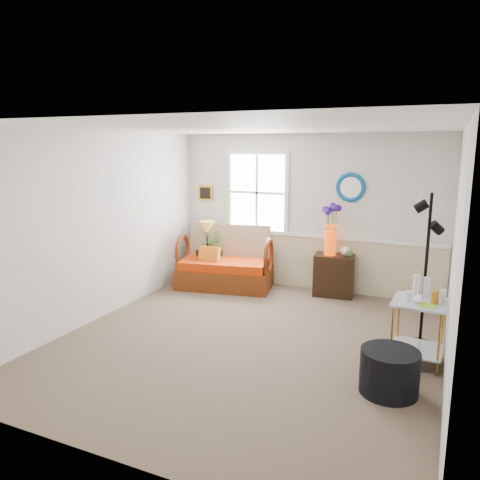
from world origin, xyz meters
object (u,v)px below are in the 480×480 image
at_px(cabinet, 334,275).
at_px(floor_lamp, 426,271).
at_px(lamp_stand, 209,266).
at_px(loveseat, 225,258).
at_px(side_table, 418,332).
at_px(ottoman, 389,372).

xyz_separation_m(cabinet, floor_lamp, (1.42, -1.47, 0.60)).
height_order(lamp_stand, cabinet, cabinet).
height_order(loveseat, side_table, loveseat).
xyz_separation_m(lamp_stand, cabinet, (2.19, 0.18, 0.04)).
bearing_deg(lamp_stand, side_table, -26.80).
xyz_separation_m(side_table, floor_lamp, (0.01, 0.54, 0.58)).
bearing_deg(lamp_stand, floor_lamp, -19.54).
relative_size(loveseat, side_table, 2.20).
distance_m(loveseat, floor_lamp, 3.47).
xyz_separation_m(loveseat, floor_lamp, (3.24, -1.16, 0.42)).
height_order(cabinet, ottoman, cabinet).
bearing_deg(floor_lamp, side_table, -95.53).
relative_size(side_table, floor_lamp, 0.38).
bearing_deg(side_table, lamp_stand, 153.20).
xyz_separation_m(cabinet, side_table, (1.41, -2.00, 0.02)).
bearing_deg(loveseat, ottoman, -50.80).
distance_m(cabinet, side_table, 2.45).
bearing_deg(side_table, ottoman, -103.67).
height_order(side_table, ottoman, side_table).
height_order(loveseat, ottoman, loveseat).
height_order(loveseat, floor_lamp, floor_lamp).
bearing_deg(lamp_stand, loveseat, -17.81).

